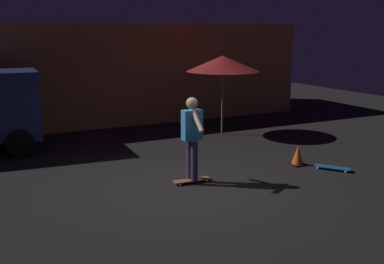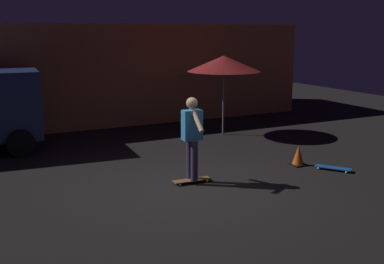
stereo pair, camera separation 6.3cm
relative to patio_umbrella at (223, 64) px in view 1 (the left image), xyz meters
The scene contains 7 objects.
ground_plane 5.40m from the patio_umbrella, 128.79° to the right, with size 28.00×28.00×0.00m, color black.
low_building 4.78m from the patio_umbrella, 110.29° to the left, with size 12.13×4.16×3.20m.
patio_umbrella is the anchor object (origin of this frame).
skateboard_ridden 5.08m from the patio_umbrella, 128.10° to the right, with size 0.79×0.25×0.07m.
skateboard_spare 4.74m from the patio_umbrella, 86.15° to the right, with size 0.61×0.76×0.07m.
skater 4.77m from the patio_umbrella, 128.10° to the right, with size 0.39×0.98×1.67m.
traffic_cone 4.06m from the patio_umbrella, 92.19° to the right, with size 0.34×0.34×0.46m.
Camera 1 is at (-3.98, -8.01, 3.03)m, focal length 44.93 mm.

